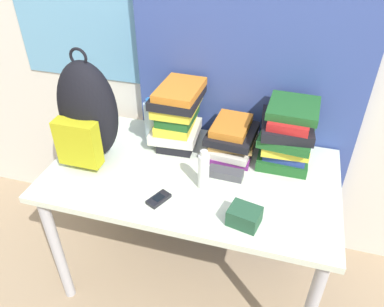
% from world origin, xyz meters
% --- Properties ---
extents(wall_back, '(6.00, 0.06, 2.50)m').
position_xyz_m(wall_back, '(-0.00, 0.79, 1.25)').
color(wall_back, silver).
rests_on(wall_back, ground_plane).
extents(curtain_blue, '(1.07, 0.04, 2.50)m').
position_xyz_m(curtain_blue, '(0.16, 0.74, 1.25)').
color(curtain_blue, '#384C93').
rests_on(curtain_blue, ground_plane).
extents(desk, '(1.26, 0.71, 0.71)m').
position_xyz_m(desk, '(0.00, 0.35, 0.63)').
color(desk, silver).
rests_on(desk, ground_plane).
extents(backpack, '(0.27, 0.25, 0.51)m').
position_xyz_m(backpack, '(-0.47, 0.35, 0.93)').
color(backpack, black).
rests_on(backpack, desk).
extents(book_stack_left, '(0.23, 0.27, 0.30)m').
position_xyz_m(book_stack_left, '(-0.13, 0.56, 0.87)').
color(book_stack_left, black).
rests_on(book_stack_left, desk).
extents(book_stack_center, '(0.23, 0.28, 0.15)m').
position_xyz_m(book_stack_center, '(0.13, 0.56, 0.78)').
color(book_stack_center, '#6B2370').
rests_on(book_stack_center, desk).
extents(book_stack_right, '(0.25, 0.29, 0.28)m').
position_xyz_m(book_stack_right, '(0.38, 0.55, 0.85)').
color(book_stack_right, '#1E5623').
rests_on(book_stack_right, desk).
extents(water_bottle, '(0.07, 0.07, 0.24)m').
position_xyz_m(water_bottle, '(-0.25, 0.53, 0.83)').
color(water_bottle, silver).
rests_on(water_bottle, desk).
extents(sports_bottle, '(0.08, 0.08, 0.24)m').
position_xyz_m(sports_bottle, '(-0.15, 0.53, 0.83)').
color(sports_bottle, white).
rests_on(sports_bottle, desk).
extents(sunscreen_bottle, '(0.05, 0.05, 0.18)m').
position_xyz_m(sunscreen_bottle, '(0.07, 0.27, 0.80)').
color(sunscreen_bottle, white).
rests_on(sunscreen_bottle, desk).
extents(cell_phone, '(0.09, 0.11, 0.02)m').
position_xyz_m(cell_phone, '(-0.08, 0.14, 0.72)').
color(cell_phone, black).
rests_on(cell_phone, desk).
extents(sunglasses_case, '(0.15, 0.06, 0.04)m').
position_xyz_m(sunglasses_case, '(0.15, 0.36, 0.73)').
color(sunglasses_case, '#47474C').
rests_on(sunglasses_case, desk).
extents(camera_pouch, '(0.13, 0.11, 0.07)m').
position_xyz_m(camera_pouch, '(0.27, 0.11, 0.75)').
color(camera_pouch, '#234C33').
rests_on(camera_pouch, desk).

